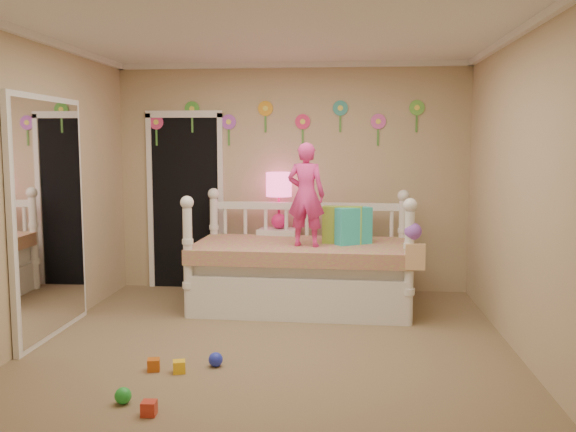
# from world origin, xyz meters

# --- Properties ---
(floor) EXTENTS (4.00, 4.50, 0.01)m
(floor) POSITION_xyz_m (0.00, 0.00, 0.00)
(floor) COLOR #7F684C
(floor) RESTS_ON ground
(ceiling) EXTENTS (4.00, 4.50, 0.01)m
(ceiling) POSITION_xyz_m (0.00, 0.00, 2.60)
(ceiling) COLOR white
(ceiling) RESTS_ON floor
(back_wall) EXTENTS (4.00, 0.01, 2.60)m
(back_wall) POSITION_xyz_m (0.00, 2.25, 1.30)
(back_wall) COLOR tan
(back_wall) RESTS_ON floor
(left_wall) EXTENTS (0.01, 4.50, 2.60)m
(left_wall) POSITION_xyz_m (-2.00, 0.00, 1.30)
(left_wall) COLOR tan
(left_wall) RESTS_ON floor
(right_wall) EXTENTS (0.01, 4.50, 2.60)m
(right_wall) POSITION_xyz_m (2.00, 0.00, 1.30)
(right_wall) COLOR tan
(right_wall) RESTS_ON floor
(crown_molding) EXTENTS (4.00, 4.50, 0.06)m
(crown_molding) POSITION_xyz_m (0.00, 0.00, 2.57)
(crown_molding) COLOR white
(crown_molding) RESTS_ON ceiling
(daybed) EXTENTS (2.28, 1.28, 1.21)m
(daybed) POSITION_xyz_m (0.17, 1.44, 0.61)
(daybed) COLOR white
(daybed) RESTS_ON floor
(pillow_turquoise) EXTENTS (0.39, 0.31, 0.37)m
(pillow_turquoise) POSITION_xyz_m (0.70, 1.41, 0.86)
(pillow_turquoise) COLOR #27C6B9
(pillow_turquoise) RESTS_ON daybed
(pillow_lime) EXTENTS (0.41, 0.19, 0.38)m
(pillow_lime) POSITION_xyz_m (0.58, 1.47, 0.86)
(pillow_lime) COLOR #8EBF3A
(pillow_lime) RESTS_ON daybed
(child) EXTENTS (0.42, 0.31, 1.03)m
(child) POSITION_xyz_m (0.22, 1.25, 1.19)
(child) COLOR #F53797
(child) RESTS_ON daybed
(nightstand) EXTENTS (0.49, 0.40, 0.73)m
(nightstand) POSITION_xyz_m (-0.13, 2.07, 0.37)
(nightstand) COLOR white
(nightstand) RESTS_ON floor
(table_lamp) EXTENTS (0.29, 0.29, 0.64)m
(table_lamp) POSITION_xyz_m (-0.13, 2.07, 1.16)
(table_lamp) COLOR #D61C69
(table_lamp) RESTS_ON nightstand
(closet_doorway) EXTENTS (0.90, 0.04, 2.07)m
(closet_doorway) POSITION_xyz_m (-1.25, 2.23, 1.03)
(closet_doorway) COLOR black
(closet_doorway) RESTS_ON back_wall
(flower_decals) EXTENTS (3.40, 0.02, 0.50)m
(flower_decals) POSITION_xyz_m (-0.09, 2.24, 1.94)
(flower_decals) COLOR #B2668C
(flower_decals) RESTS_ON back_wall
(mirror_closet) EXTENTS (0.07, 1.30, 2.10)m
(mirror_closet) POSITION_xyz_m (-1.96, 0.30, 1.05)
(mirror_closet) COLOR white
(mirror_closet) RESTS_ON left_wall
(hanging_bag) EXTENTS (0.20, 0.16, 0.36)m
(hanging_bag) POSITION_xyz_m (1.23, 0.85, 0.74)
(hanging_bag) COLOR beige
(hanging_bag) RESTS_ON daybed
(toy_scatter) EXTENTS (0.87, 1.34, 0.11)m
(toy_scatter) POSITION_xyz_m (-0.67, -0.83, 0.06)
(toy_scatter) COLOR #996666
(toy_scatter) RESTS_ON floor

